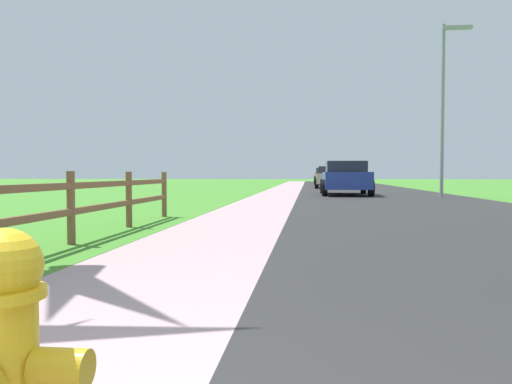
{
  "coord_description": "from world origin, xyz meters",
  "views": [
    {
      "loc": [
        0.45,
        -0.84,
        0.96
      ],
      "look_at": [
        -0.47,
        7.83,
        0.64
      ],
      "focal_mm": 34.94,
      "sensor_mm": 36.0,
      "label": 1
    }
  ],
  "objects_px": {
    "parked_car_white": "(327,176)",
    "parked_suv_blue": "(345,178)",
    "parked_car_beige": "(331,177)",
    "parked_car_red": "(324,175)",
    "street_lamp": "(445,96)",
    "fire_hydrant": "(0,346)"
  },
  "relations": [
    {
      "from": "parked_car_white",
      "to": "parked_suv_blue",
      "type": "bearing_deg",
      "value": -89.64
    },
    {
      "from": "parked_car_beige",
      "to": "parked_car_red",
      "type": "height_order",
      "value": "parked_car_red"
    },
    {
      "from": "parked_car_white",
      "to": "street_lamp",
      "type": "bearing_deg",
      "value": -79.72
    },
    {
      "from": "fire_hydrant",
      "to": "parked_car_beige",
      "type": "xyz_separation_m",
      "value": [
        2.49,
        31.72,
        0.34
      ]
    },
    {
      "from": "parked_suv_blue",
      "to": "parked_car_red",
      "type": "bearing_deg",
      "value": 90.11
    },
    {
      "from": "parked_car_white",
      "to": "parked_car_red",
      "type": "distance_m",
      "value": 9.24
    },
    {
      "from": "parked_car_beige",
      "to": "street_lamp",
      "type": "bearing_deg",
      "value": -72.01
    },
    {
      "from": "fire_hydrant",
      "to": "parked_suv_blue",
      "type": "bearing_deg",
      "value": 82.89
    },
    {
      "from": "fire_hydrant",
      "to": "parked_car_beige",
      "type": "relative_size",
      "value": 0.17
    },
    {
      "from": "parked_suv_blue",
      "to": "parked_car_red",
      "type": "xyz_separation_m",
      "value": [
        -0.06,
        29.34,
        0.01
      ]
    },
    {
      "from": "parked_suv_blue",
      "to": "parked_car_white",
      "type": "distance_m",
      "value": 20.1
    },
    {
      "from": "parked_car_beige",
      "to": "street_lamp",
      "type": "distance_m",
      "value": 13.37
    },
    {
      "from": "parked_car_red",
      "to": "street_lamp",
      "type": "bearing_deg",
      "value": -82.86
    },
    {
      "from": "parked_car_white",
      "to": "street_lamp",
      "type": "distance_m",
      "value": 22.49
    },
    {
      "from": "parked_suv_blue",
      "to": "parked_car_red",
      "type": "relative_size",
      "value": 1.01
    },
    {
      "from": "parked_suv_blue",
      "to": "parked_car_red",
      "type": "distance_m",
      "value": 29.35
    },
    {
      "from": "parked_car_beige",
      "to": "parked_car_red",
      "type": "bearing_deg",
      "value": 89.7
    },
    {
      "from": "parked_suv_blue",
      "to": "street_lamp",
      "type": "relative_size",
      "value": 0.69
    },
    {
      "from": "parked_car_beige",
      "to": "parked_car_white",
      "type": "height_order",
      "value": "parked_car_beige"
    },
    {
      "from": "parked_suv_blue",
      "to": "parked_car_white",
      "type": "relative_size",
      "value": 1.02
    },
    {
      "from": "fire_hydrant",
      "to": "parked_car_beige",
      "type": "height_order",
      "value": "parked_car_beige"
    },
    {
      "from": "fire_hydrant",
      "to": "parked_car_beige",
      "type": "bearing_deg",
      "value": 85.51
    }
  ]
}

